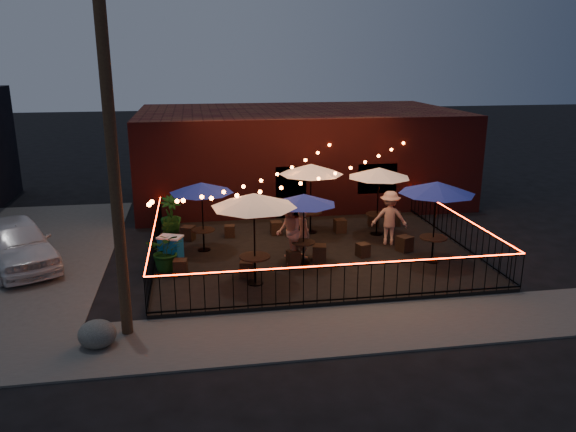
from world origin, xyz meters
The scene contains 36 objects.
ground centered at (0.00, 0.00, 0.00)m, with size 110.00×110.00×0.00m, color black.
patio centered at (0.00, 2.00, 0.07)m, with size 10.00×8.00×0.15m, color black.
sidewalk centered at (0.00, -3.25, 0.03)m, with size 18.00×2.50×0.05m, color #44423F.
brick_building centered at (1.00, 9.99, 2.00)m, with size 14.00×8.00×4.00m.
utility_pole centered at (-5.40, -2.60, 4.00)m, with size 0.26×0.26×8.00m, color #382117.
fence_front centered at (0.00, -2.00, 0.66)m, with size 10.00×0.04×1.04m.
fence_left centered at (-5.00, 2.00, 0.66)m, with size 0.04×8.00×1.04m.
fence_right centered at (5.00, 2.00, 0.66)m, with size 0.04×8.00×1.04m.
festoon_lights centered at (-1.01, 1.70, 2.52)m, with size 10.02×8.72×1.32m.
cafe_table_0 centered at (-2.14, -0.40, 2.53)m, with size 2.91×2.91×2.61m.
cafe_table_1 centered at (-3.49, 2.67, 2.23)m, with size 2.40×2.40×2.28m.
cafe_table_2 centered at (-0.49, 0.97, 2.15)m, with size 2.30×2.30×2.19m.
cafe_table_3 centered at (0.36, 3.99, 2.45)m, with size 2.68×2.68×2.52m.
cafe_table_4 centered at (3.48, 0.44, 2.47)m, with size 2.75×2.75×2.54m.
cafe_table_5 centered at (2.66, 3.39, 2.37)m, with size 2.42×2.42×2.43m.
bistro_chair_0 centered at (-4.21, 0.63, 0.38)m, with size 0.39×0.39×0.46m, color black.
bistro_chair_1 centered at (-2.31, 0.18, 0.38)m, with size 0.39×0.39×0.46m, color black.
bistro_chair_2 centered at (-4.00, 3.86, 0.39)m, with size 0.41×0.41×0.48m, color black.
bistro_chair_3 centered at (-2.56, 3.95, 0.36)m, with size 0.35×0.35×0.42m, color black.
bistro_chair_4 centered at (-0.82, 0.90, 0.37)m, with size 0.36×0.36×0.43m, color black.
bistro_chair_5 centered at (0.04, 1.10, 0.40)m, with size 0.42×0.42×0.50m, color black.
bistro_chair_6 centered at (-0.89, 3.97, 0.39)m, with size 0.40×0.40×0.48m, color black.
bistro_chair_7 centered at (1.43, 3.85, 0.39)m, with size 0.40×0.40×0.48m, color black.
bistro_chair_8 centered at (1.49, 1.24, 0.36)m, with size 0.36×0.36×0.42m, color black.
bistro_chair_9 centered at (2.98, 1.50, 0.40)m, with size 0.42×0.42×0.50m, color black.
bistro_chair_10 centered at (2.87, 4.41, 0.39)m, with size 0.40×0.40×0.47m, color black.
bistro_chair_11 centered at (3.68, 4.37, 0.40)m, with size 0.42×0.42×0.50m, color black.
patron_a centered at (-0.40, 1.50, 0.95)m, with size 0.58×0.38×1.60m, color tan.
patron_b centered at (-0.92, 1.12, 1.13)m, with size 0.95×0.74×1.96m, color #CAAE88.
patron_c centered at (2.71, 2.28, 1.07)m, with size 1.19×0.69×1.85m, color beige.
potted_shrub_a centered at (-4.60, 1.06, 0.75)m, with size 1.09×0.94×1.21m, color #163710.
potted_shrub_b centered at (-4.60, 2.32, 0.84)m, with size 0.76×0.61×1.38m, color #14350B.
potted_shrub_c centered at (-4.60, 4.82, 0.82)m, with size 0.75×0.75×1.33m, color #143D12.
cooler centered at (-4.50, 1.48, 0.62)m, with size 0.84×0.74×0.92m.
boulder centered at (-5.98, -3.16, 0.34)m, with size 0.87×0.74×0.68m, color #454641.
car_white centered at (-9.18, 2.55, 0.76)m, with size 1.79×4.44×1.51m, color silver.
Camera 1 is at (-3.67, -14.99, 6.30)m, focal length 35.00 mm.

